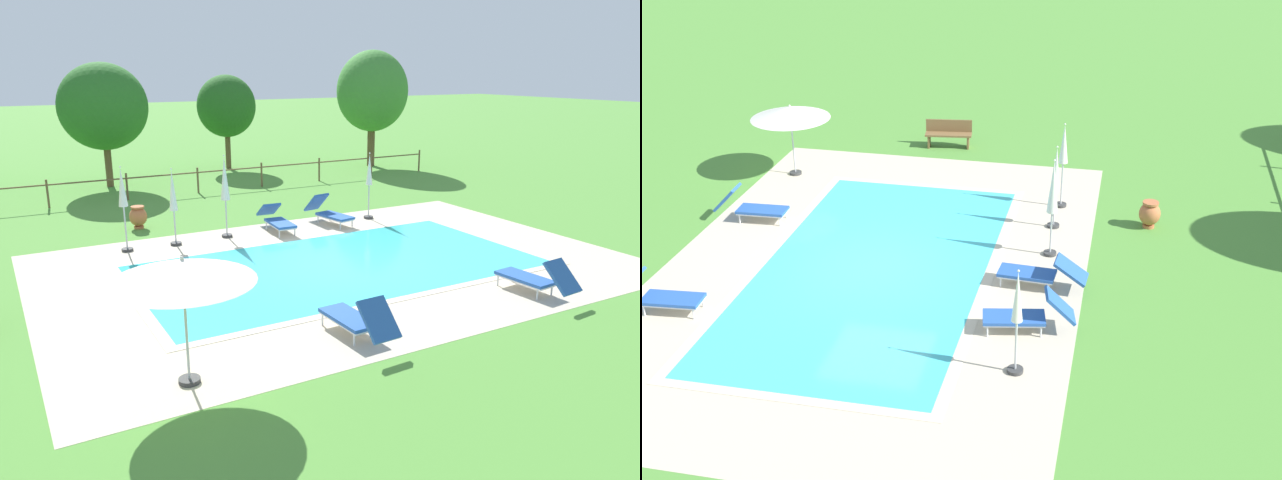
% 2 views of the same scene
% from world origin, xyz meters
% --- Properties ---
extents(ground_plane, '(160.00, 160.00, 0.00)m').
position_xyz_m(ground_plane, '(0.00, 0.00, 0.00)').
color(ground_plane, '#518E38').
extents(pool_deck_paving, '(14.86, 9.95, 0.01)m').
position_xyz_m(pool_deck_paving, '(0.00, 0.00, 0.00)').
color(pool_deck_paving, beige).
rests_on(pool_deck_paving, ground).
extents(swimming_pool_water, '(10.17, 5.25, 0.01)m').
position_xyz_m(swimming_pool_water, '(0.00, 0.00, 0.01)').
color(swimming_pool_water, '#42CCD6').
rests_on(swimming_pool_water, ground).
extents(pool_coping_rim, '(10.65, 5.73, 0.01)m').
position_xyz_m(pool_coping_rim, '(0.00, 0.00, 0.01)').
color(pool_coping_rim, beige).
rests_on(pool_coping_rim, ground).
extents(sun_lounger_north_near_steps, '(0.73, 2.06, 0.80)m').
position_xyz_m(sun_lounger_north_near_steps, '(0.07, 3.96, 0.37)').
color(sun_lounger_north_near_steps, '#2856A8').
rests_on(sun_lounger_north_near_steps, ground).
extents(sun_lounger_north_mid, '(0.75, 1.97, 0.92)m').
position_xyz_m(sun_lounger_north_mid, '(2.80, -3.95, 0.38)').
color(sun_lounger_north_mid, '#2856A8').
rests_on(sun_lounger_north_mid, ground).
extents(sun_lounger_north_far, '(0.95, 2.00, 0.93)m').
position_xyz_m(sun_lounger_north_far, '(1.97, 3.94, 0.39)').
color(sun_lounger_north_far, '#2856A8').
rests_on(sun_lounger_north_far, ground).
extents(sun_lounger_north_end, '(0.69, 1.94, 0.94)m').
position_xyz_m(sun_lounger_north_end, '(-1.97, -3.96, 0.39)').
color(sun_lounger_north_end, '#2856A8').
rests_on(sun_lounger_north_end, ground).
extents(patio_umbrella_open_foreground, '(2.33, 2.33, 2.16)m').
position_xyz_m(patio_umbrella_open_foreground, '(-5.28, -4.08, 1.93)').
color(patio_umbrella_open_foreground, '#383838').
rests_on(patio_umbrella_open_foreground, ground).
extents(patio_umbrella_closed_row_west, '(0.32, 0.32, 2.50)m').
position_xyz_m(patio_umbrella_closed_row_west, '(-1.57, 4.02, 1.65)').
color(patio_umbrella_closed_row_west, '#383838').
rests_on(patio_umbrella_closed_row_west, ground).
extents(patio_umbrella_closed_row_mid_west, '(0.32, 0.32, 2.25)m').
position_xyz_m(patio_umbrella_closed_row_mid_west, '(-3.17, 3.93, 1.41)').
color(patio_umbrella_closed_row_mid_west, '#383838').
rests_on(patio_umbrella_closed_row_mid_west, ground).
extents(patio_umbrella_closed_row_centre, '(0.32, 0.32, 2.25)m').
position_xyz_m(patio_umbrella_closed_row_centre, '(3.50, 3.92, 1.42)').
color(patio_umbrella_closed_row_centre, '#383838').
rests_on(patio_umbrella_closed_row_centre, ground).
extents(patio_umbrella_closed_row_mid_east, '(0.32, 0.32, 2.40)m').
position_xyz_m(patio_umbrella_closed_row_mid_east, '(-4.54, 3.98, 1.60)').
color(patio_umbrella_closed_row_mid_east, '#383838').
rests_on(patio_umbrella_closed_row_mid_east, ground).
extents(terracotta_urn_near_fence, '(0.56, 0.56, 0.72)m').
position_xyz_m(terracotta_urn_near_fence, '(-3.66, 6.38, 0.39)').
color(terracotta_urn_near_fence, '#B7663D').
rests_on(terracotta_urn_near_fence, ground).
extents(perimeter_fence, '(22.76, 0.08, 1.05)m').
position_xyz_m(perimeter_fence, '(-0.18, 10.97, 0.68)').
color(perimeter_fence, brown).
rests_on(perimeter_fence, ground).
extents(tree_far_west, '(3.64, 3.64, 5.84)m').
position_xyz_m(tree_far_west, '(10.06, 13.63, 3.79)').
color(tree_far_west, brown).
rests_on(tree_far_west, ground).
extents(tree_west_mid, '(3.68, 3.68, 5.20)m').
position_xyz_m(tree_west_mid, '(-3.06, 14.22, 3.38)').
color(tree_west_mid, brown).
rests_on(tree_west_mid, ground).
extents(tree_centre, '(2.92, 2.92, 4.64)m').
position_xyz_m(tree_centre, '(3.21, 16.40, 3.10)').
color(tree_centre, brown).
rests_on(tree_centre, ground).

